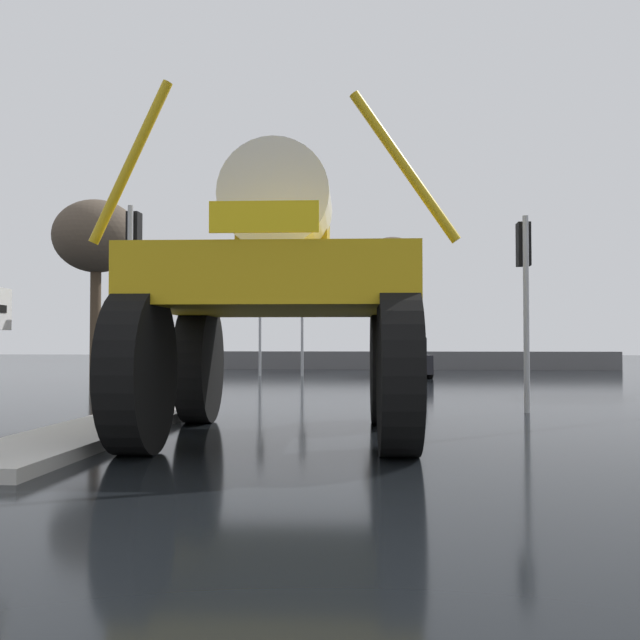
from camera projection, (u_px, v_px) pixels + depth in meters
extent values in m
plane|color=black|center=(360.00, 386.00, 22.14)|extent=(120.00, 120.00, 0.00)
cube|color=#B2AFA8|center=(104.00, 428.00, 10.60)|extent=(1.32, 7.67, 0.15)
cylinder|color=black|center=(200.00, 364.00, 12.08)|extent=(0.54, 1.96, 1.94)
cylinder|color=black|center=(385.00, 364.00, 11.95)|extent=(0.54, 1.96, 1.94)
cylinder|color=black|center=(139.00, 372.00, 8.63)|extent=(0.54, 1.96, 1.94)
cylinder|color=black|center=(399.00, 372.00, 8.49)|extent=(0.54, 1.96, 1.94)
cube|color=gold|center=(282.00, 286.00, 10.32)|extent=(3.73, 4.30, 0.74)
cube|color=#A98611|center=(285.00, 232.00, 10.78)|extent=(1.34, 1.31, 0.93)
cylinder|color=silver|center=(278.00, 202.00, 9.75)|extent=(1.47, 1.36, 1.42)
cylinder|color=gold|center=(131.00, 162.00, 8.57)|extent=(0.99, 0.16, 1.94)
cylinder|color=gold|center=(405.00, 167.00, 8.42)|extent=(1.28, 0.17, 1.79)
cube|color=yellow|center=(264.00, 217.00, 8.24)|extent=(1.25, 0.09, 0.36)
cube|color=black|center=(401.00, 363.00, 28.23)|extent=(2.23, 4.29, 0.70)
cube|color=#23282D|center=(401.00, 346.00, 28.10)|extent=(1.83, 2.29, 0.64)
cylinder|color=black|center=(375.00, 368.00, 29.53)|extent=(0.26, 0.62, 0.60)
cylinder|color=black|center=(416.00, 368.00, 29.61)|extent=(0.26, 0.62, 0.60)
cylinder|color=black|center=(384.00, 371.00, 26.83)|extent=(0.26, 0.62, 0.60)
cylinder|color=black|center=(430.00, 371.00, 26.92)|extent=(0.26, 0.62, 0.60)
cylinder|color=#A8AAAF|center=(130.00, 307.00, 14.46)|extent=(0.11, 0.11, 4.06)
cube|color=black|center=(134.00, 233.00, 14.72)|extent=(0.24, 0.32, 0.84)
sphere|color=red|center=(137.00, 221.00, 14.92)|extent=(0.17, 0.17, 0.17)
sphere|color=#3C2403|center=(137.00, 234.00, 14.91)|extent=(0.17, 0.17, 0.17)
sphere|color=black|center=(137.00, 248.00, 14.90)|extent=(0.17, 0.17, 0.17)
cylinder|color=#A8AAAF|center=(526.00, 314.00, 13.81)|extent=(0.11, 0.11, 3.74)
cube|color=black|center=(523.00, 244.00, 14.07)|extent=(0.24, 0.32, 0.84)
sphere|color=red|center=(521.00, 232.00, 14.27)|extent=(0.17, 0.17, 0.17)
sphere|color=#3C2403|center=(522.00, 246.00, 14.26)|extent=(0.17, 0.17, 0.17)
sphere|color=black|center=(522.00, 259.00, 14.25)|extent=(0.17, 0.17, 0.17)
cylinder|color=#A8AAAF|center=(302.00, 335.00, 29.23)|extent=(0.11, 0.11, 3.31)
cube|color=black|center=(303.00, 307.00, 29.48)|extent=(0.24, 0.32, 0.84)
sphere|color=red|center=(303.00, 300.00, 29.68)|extent=(0.17, 0.17, 0.17)
sphere|color=#3C2403|center=(303.00, 307.00, 29.67)|extent=(0.17, 0.17, 0.17)
sphere|color=black|center=(303.00, 314.00, 29.66)|extent=(0.17, 0.17, 0.17)
cylinder|color=#A8AAAF|center=(260.00, 331.00, 29.38)|extent=(0.11, 0.11, 3.63)
cube|color=black|center=(261.00, 299.00, 29.63)|extent=(0.24, 0.32, 0.84)
sphere|color=red|center=(262.00, 293.00, 29.83)|extent=(0.17, 0.17, 0.17)
sphere|color=#3C2403|center=(262.00, 299.00, 29.82)|extent=(0.17, 0.17, 0.17)
sphere|color=black|center=(262.00, 306.00, 29.81)|extent=(0.17, 0.17, 0.17)
cylinder|color=#473828|center=(95.00, 324.00, 23.97)|extent=(0.35, 0.35, 3.86)
ellipsoid|color=brown|center=(96.00, 236.00, 24.07)|extent=(2.82, 2.82, 2.40)
cylinder|color=#473828|center=(392.00, 326.00, 36.51)|extent=(0.35, 0.35, 4.37)
ellipsoid|color=brown|center=(392.00, 262.00, 36.62)|extent=(2.93, 2.93, 2.49)
cube|color=#59595B|center=(368.00, 360.00, 36.50)|extent=(24.64, 0.24, 0.90)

